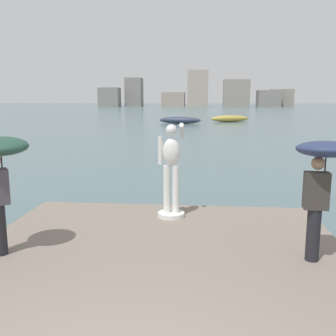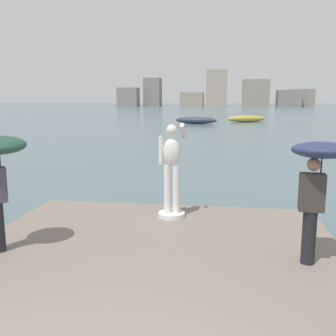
# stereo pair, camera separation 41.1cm
# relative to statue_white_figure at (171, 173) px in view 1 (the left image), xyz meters

# --- Properties ---
(ground_plane) EXTENTS (400.00, 400.00, 0.00)m
(ground_plane) POSITION_rel_statue_white_figure_xyz_m (-0.05, 34.02, -1.40)
(ground_plane) COLOR #4C666B
(pier) EXTENTS (6.61, 9.94, 0.40)m
(pier) POSITION_rel_statue_white_figure_xyz_m (-0.05, -4.01, -1.20)
(pier) COLOR slate
(pier) RESTS_ON ground
(statue_white_figure) EXTENTS (0.60, 0.86, 2.11)m
(statue_white_figure) POSITION_rel_statue_white_figure_xyz_m (0.00, 0.00, 0.00)
(statue_white_figure) COLOR white
(statue_white_figure) RESTS_ON pier
(onlooker_right) EXTENTS (1.00, 1.01, 2.00)m
(onlooker_right) POSITION_rel_statue_white_figure_xyz_m (2.60, -2.16, 0.56)
(onlooker_right) COLOR black
(onlooker_right) RESTS_ON pier
(boat_near) EXTENTS (5.11, 1.78, 0.85)m
(boat_near) POSITION_rel_statue_white_figure_xyz_m (-2.14, 38.40, -0.97)
(boat_near) COLOR #2D384C
(boat_near) RESTS_ON ground
(boat_far) EXTENTS (5.40, 3.34, 0.86)m
(boat_far) POSITION_rel_statue_white_figure_xyz_m (4.07, 42.63, -0.97)
(boat_far) COLOR #B2993D
(boat_far) RESTS_ON ground
(distant_skyline) EXTENTS (71.87, 12.18, 13.18)m
(distant_skyline) POSITION_rel_statue_white_figure_xyz_m (-1.65, 138.47, 2.98)
(distant_skyline) COLOR gray
(distant_skyline) RESTS_ON ground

